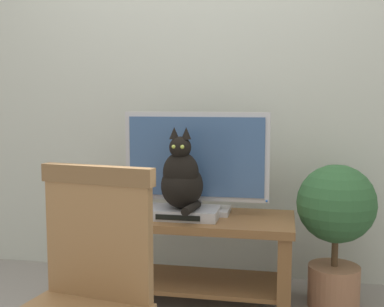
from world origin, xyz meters
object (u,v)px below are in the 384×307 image
(cat, at_px, (182,179))
(wooden_chair, at_px, (82,291))
(book_stack, at_px, (128,201))
(media_box, at_px, (182,213))
(tv_stand, at_px, (194,243))
(tv, at_px, (196,161))
(potted_plant, at_px, (336,220))

(cat, xyz_separation_m, wooden_chair, (-0.08, -1.16, -0.18))
(book_stack, bearing_deg, media_box, -15.60)
(tv_stand, height_order, tv, tv)
(tv_stand, bearing_deg, book_stack, 174.45)
(tv, relative_size, cat, 1.85)
(tv_stand, relative_size, book_stack, 4.51)
(book_stack, bearing_deg, potted_plant, 2.17)
(cat, height_order, wooden_chair, cat)
(tv, relative_size, wooden_chair, 0.89)
(media_box, bearing_deg, wooden_chair, -93.63)
(media_box, distance_m, wooden_chair, 1.17)
(tv_stand, xyz_separation_m, wooden_chair, (-0.13, -1.23, 0.20))
(media_box, height_order, book_stack, book_stack)
(cat, distance_m, potted_plant, 0.87)
(book_stack, bearing_deg, tv_stand, -5.55)
(cat, height_order, potted_plant, cat)
(tv, xyz_separation_m, book_stack, (-0.40, -0.05, -0.24))
(tv_stand, height_order, media_box, media_box)
(tv_stand, distance_m, book_stack, 0.45)
(wooden_chair, distance_m, potted_plant, 1.59)
(tv, relative_size, media_box, 2.07)
(cat, bearing_deg, wooden_chair, -93.73)
(tv_stand, height_order, potted_plant, potted_plant)
(tv_stand, distance_m, potted_plant, 0.79)
(tv, bearing_deg, tv_stand, -90.02)
(wooden_chair, bearing_deg, tv_stand, 84.04)
(tv, distance_m, wooden_chair, 1.34)
(tv, distance_m, book_stack, 0.47)
(media_box, xyz_separation_m, cat, (0.00, -0.01, 0.19))
(book_stack, bearing_deg, wooden_chair, -78.01)
(tv, bearing_deg, book_stack, -173.50)
(media_box, bearing_deg, cat, -85.36)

